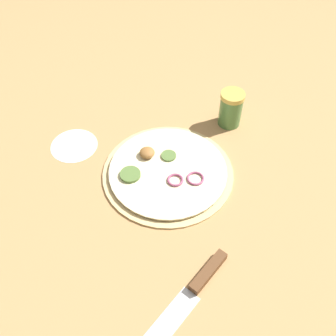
% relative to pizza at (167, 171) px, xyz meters
% --- Properties ---
extents(ground_plane, '(3.00, 3.00, 0.00)m').
position_rel_pizza_xyz_m(ground_plane, '(-0.00, 0.00, -0.01)').
color(ground_plane, tan).
extents(pizza, '(0.30, 0.30, 0.03)m').
position_rel_pizza_xyz_m(pizza, '(0.00, 0.00, 0.00)').
color(pizza, '#D6B77A').
rests_on(pizza, ground_plane).
extents(knife, '(0.28, 0.05, 0.02)m').
position_rel_pizza_xyz_m(knife, '(0.17, 0.23, -0.00)').
color(knife, silver).
rests_on(knife, ground_plane).
extents(spice_jar, '(0.06, 0.06, 0.09)m').
position_rel_pizza_xyz_m(spice_jar, '(-0.23, 0.00, 0.04)').
color(spice_jar, '#4C7F42').
rests_on(spice_jar, ground_plane).
extents(flour_patch, '(0.11, 0.11, 0.00)m').
position_rel_pizza_xyz_m(flour_patch, '(0.09, -0.23, -0.01)').
color(flour_patch, white).
rests_on(flour_patch, ground_plane).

